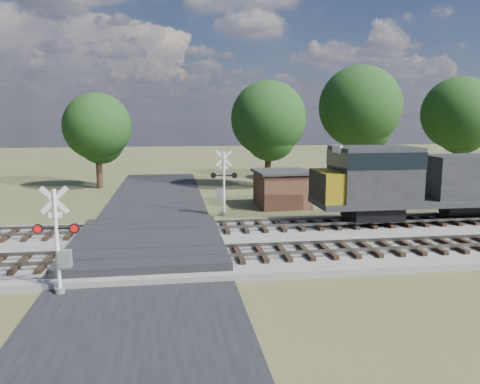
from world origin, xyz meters
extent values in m
plane|color=#404A27|center=(0.00, 0.00, 0.00)|extent=(160.00, 160.00, 0.00)
cube|color=gray|center=(10.00, 0.50, 0.15)|extent=(140.00, 10.00, 0.30)
cube|color=black|center=(0.00, 0.00, 0.04)|extent=(7.00, 60.00, 0.08)
cube|color=#262628|center=(0.00, 0.50, 0.32)|extent=(7.00, 9.00, 0.62)
cube|color=black|center=(2.00, -2.00, 0.39)|extent=(44.00, 2.60, 0.18)
cube|color=#5D584F|center=(10.00, -2.72, 0.55)|extent=(140.00, 0.08, 0.15)
cube|color=#5D584F|center=(10.00, -1.28, 0.55)|extent=(140.00, 0.08, 0.15)
cube|color=black|center=(2.00, 3.00, 0.39)|extent=(44.00, 2.60, 0.18)
cube|color=#5D584F|center=(10.00, 2.28, 0.55)|extent=(140.00, 0.08, 0.15)
cube|color=#5D584F|center=(10.00, 3.72, 0.55)|extent=(140.00, 0.08, 0.15)
cylinder|color=silver|center=(-2.83, -4.85, 1.91)|extent=(0.13, 0.13, 3.83)
cylinder|color=gray|center=(-2.83, -4.85, 0.14)|extent=(0.34, 0.34, 0.29)
cube|color=silver|center=(-2.83, -4.85, 3.44)|extent=(1.00, 0.11, 1.00)
cube|color=silver|center=(-2.83, -4.85, 3.44)|extent=(1.00, 0.11, 1.00)
cube|color=silver|center=(-2.83, -4.85, 2.92)|extent=(0.48, 0.06, 0.21)
cube|color=black|center=(-2.83, -4.85, 2.44)|extent=(1.53, 0.17, 0.06)
cylinder|color=red|center=(-3.45, -4.80, 2.44)|extent=(0.35, 0.12, 0.34)
cylinder|color=red|center=(-2.21, -4.90, 2.44)|extent=(0.35, 0.12, 0.34)
cube|color=gray|center=(-2.59, -4.87, 1.34)|extent=(0.45, 0.32, 0.62)
cylinder|color=silver|center=(4.46, 7.70, 2.06)|extent=(0.14, 0.14, 4.12)
cylinder|color=gray|center=(4.46, 7.70, 0.15)|extent=(0.37, 0.37, 0.31)
cube|color=silver|center=(4.46, 7.70, 3.71)|extent=(1.07, 0.21, 1.08)
cube|color=silver|center=(4.46, 7.70, 3.71)|extent=(1.07, 0.21, 1.08)
cube|color=silver|center=(4.46, 7.70, 3.14)|extent=(0.51, 0.11, 0.23)
cube|color=black|center=(4.46, 7.70, 2.62)|extent=(1.64, 0.32, 0.06)
cylinder|color=red|center=(5.12, 7.59, 2.62)|extent=(0.38, 0.16, 0.37)
cylinder|color=red|center=(3.80, 7.81, 2.62)|extent=(0.38, 0.16, 0.37)
cube|color=gray|center=(4.20, 7.74, 1.44)|extent=(0.51, 0.38, 0.67)
cube|color=#4C3020|center=(8.88, 10.35, 1.20)|extent=(3.58, 3.58, 2.40)
cube|color=#2A2A2D|center=(8.88, 10.35, 2.48)|extent=(3.94, 3.94, 0.17)
cylinder|color=black|center=(-5.16, 21.01, 2.10)|extent=(0.56, 0.56, 4.20)
sphere|color=#103412|center=(-5.16, 21.01, 5.46)|extent=(5.88, 5.88, 5.88)
cylinder|color=black|center=(9.67, 19.10, 2.36)|extent=(0.56, 0.56, 4.73)
sphere|color=#103412|center=(9.67, 19.10, 6.14)|extent=(6.62, 6.62, 6.62)
cylinder|color=black|center=(19.09, 21.61, 2.79)|extent=(0.56, 0.56, 5.58)
sphere|color=#103412|center=(19.09, 21.61, 7.25)|extent=(7.81, 7.81, 7.81)
cylinder|color=black|center=(29.16, 21.34, 2.54)|extent=(0.56, 0.56, 5.08)
sphere|color=#103412|center=(29.16, 21.34, 6.61)|extent=(7.12, 7.12, 7.12)
camera|label=1|loc=(1.22, -21.49, 6.29)|focal=35.00mm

